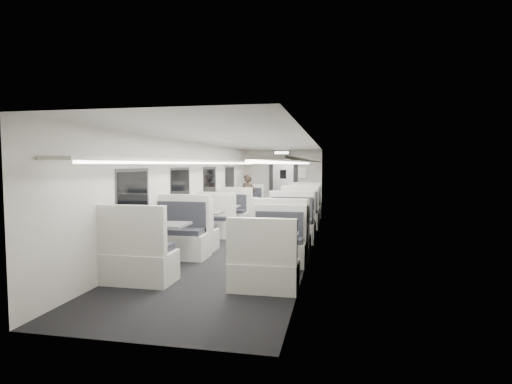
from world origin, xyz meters
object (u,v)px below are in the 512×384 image
at_px(booth_right_d, 272,254).
at_px(booth_left_b, 224,218).
at_px(booth_right_c, 287,231).
at_px(booth_right_b, 296,218).
at_px(passenger, 248,197).
at_px(booth_left_d, 161,245).
at_px(exit_sign, 282,153).
at_px(booth_left_c, 204,227).
at_px(booth_right_a, 303,208).
at_px(vestibule_door, 283,185).
at_px(booth_left_a, 243,208).

bearing_deg(booth_right_d, booth_left_b, 115.42).
bearing_deg(booth_right_c, booth_right_b, 90.00).
xyz_separation_m(booth_right_d, passenger, (-1.82, 6.37, 0.40)).
height_order(booth_left_d, exit_sign, exit_sign).
bearing_deg(booth_left_c, booth_right_d, -50.92).
bearing_deg(booth_left_d, booth_left_c, 90.00).
bearing_deg(booth_left_b, booth_right_d, -64.58).
bearing_deg(exit_sign, booth_right_a, -64.91).
distance_m(passenger, vestibule_door, 2.96).
bearing_deg(booth_right_a, exit_sign, 115.09).
xyz_separation_m(booth_right_c, passenger, (-1.82, 4.28, 0.36)).
bearing_deg(booth_left_b, booth_left_d, -90.00).
bearing_deg(exit_sign, booth_right_c, -81.41).
height_order(booth_right_a, exit_sign, exit_sign).
distance_m(booth_right_a, vestibule_door, 2.88).
xyz_separation_m(booth_left_b, vestibule_door, (1.00, 4.99, 0.68)).
bearing_deg(booth_left_b, booth_left_c, -90.00).
relative_size(booth_left_a, passenger, 1.39).
bearing_deg(exit_sign, booth_left_c, -99.09).
distance_m(booth_right_a, booth_right_b, 2.37).
height_order(booth_left_b, booth_right_a, booth_right_a).
xyz_separation_m(booth_left_d, booth_right_d, (2.00, -0.09, -0.05)).
bearing_deg(booth_right_d, vestibule_door, 96.20).
bearing_deg(booth_left_c, exit_sign, 80.91).
bearing_deg(booth_right_b, booth_left_d, -115.95).
distance_m(booth_right_a, booth_right_c, 4.48).
xyz_separation_m(booth_right_c, vestibule_door, (-1.00, 7.11, 0.64)).
xyz_separation_m(booth_left_c, booth_right_b, (2.00, 1.74, 0.02)).
bearing_deg(booth_left_d, booth_right_c, 44.98).
xyz_separation_m(booth_right_a, passenger, (-1.82, -0.20, 0.36)).
bearing_deg(booth_right_a, booth_left_d, -107.15).
bearing_deg(vestibule_door, booth_right_a, -69.14).
distance_m(booth_right_d, exit_sign, 8.97).
height_order(booth_left_d, booth_right_a, booth_left_d).
xyz_separation_m(booth_right_d, exit_sign, (-1.00, 8.71, 1.92)).
height_order(booth_left_b, booth_right_d, booth_right_d).
distance_m(booth_left_c, booth_right_c, 2.03).
bearing_deg(booth_left_a, exit_sign, 65.71).
height_order(passenger, vestibule_door, vestibule_door).
distance_m(booth_left_a, booth_right_a, 2.00).
distance_m(passenger, exit_sign, 2.90).
relative_size(booth_left_a, booth_right_d, 1.04).
distance_m(booth_left_b, booth_left_d, 4.11).
bearing_deg(booth_left_a, booth_right_b, -48.86).
bearing_deg(booth_left_a, booth_left_b, -90.00).
bearing_deg(vestibule_door, booth_left_d, -96.27).
height_order(booth_left_a, exit_sign, exit_sign).
relative_size(booth_left_c, booth_right_c, 0.94).
distance_m(booth_right_d, vestibule_door, 9.28).
bearing_deg(booth_right_c, vestibule_door, 98.01).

